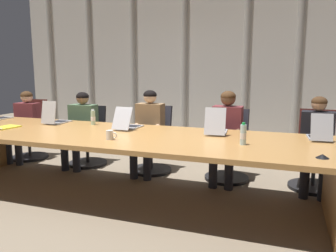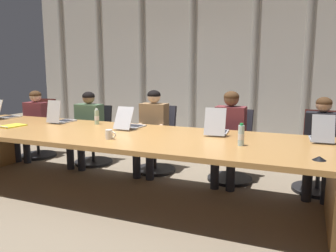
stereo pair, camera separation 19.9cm
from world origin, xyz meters
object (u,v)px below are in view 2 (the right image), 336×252
at_px(office_chair_left_end, 39,135).
at_px(water_bottle_secondary, 97,117).
at_px(laptop_left_mid, 61,118).
at_px(laptop_right_end, 321,136).
at_px(laptop_center, 130,124).
at_px(office_chair_left_mid, 95,141).
at_px(person_right_end, 321,141).
at_px(spiral_notepad, 12,126).
at_px(laptop_left_end, 5,115).
at_px(person_center, 152,127).
at_px(person_left_mid, 86,124).
at_px(office_chair_right_mid, 232,154).
at_px(conference_mic_left_side, 319,158).
at_px(person_right_mid, 229,131).
at_px(laptop_right_mid, 217,129).
at_px(person_left_end, 33,120).
at_px(office_chair_right_end, 319,161).
at_px(coffee_mug_near, 109,134).
at_px(office_chair_center, 157,146).
at_px(water_bottle_primary, 241,136).

xyz_separation_m(office_chair_left_end, water_bottle_secondary, (1.65, -0.66, 0.48)).
distance_m(laptop_left_mid, laptop_right_end, 3.32).
relative_size(laptop_center, office_chair_left_mid, 0.49).
distance_m(person_right_end, spiral_notepad, 3.86).
distance_m(laptop_left_end, laptop_right_end, 4.39).
height_order(laptop_center, person_center, person_center).
relative_size(laptop_right_end, person_left_mid, 0.34).
height_order(water_bottle_secondary, spiral_notepad, water_bottle_secondary).
height_order(office_chair_left_mid, office_chair_right_mid, office_chair_right_mid).
xyz_separation_m(conference_mic_left_side, spiral_notepad, (-3.65, 0.27, -0.01)).
height_order(person_right_end, water_bottle_secondary, person_right_end).
bearing_deg(person_right_mid, laptop_left_mid, -75.63).
bearing_deg(office_chair_left_end, person_right_end, 79.23).
bearing_deg(laptop_left_mid, person_right_end, -78.96).
xyz_separation_m(laptop_left_end, laptop_left_mid, (1.07, -0.02, 0.00)).
bearing_deg(spiral_notepad, laptop_right_end, 16.08).
distance_m(laptop_right_end, person_left_mid, 3.36).
bearing_deg(person_center, laptop_right_mid, 61.37).
relative_size(laptop_center, conference_mic_left_side, 4.12).
distance_m(office_chair_right_mid, person_left_end, 3.34).
bearing_deg(laptop_left_end, water_bottle_secondary, -80.61).
distance_m(person_left_end, conference_mic_left_side, 4.55).
distance_m(office_chair_right_end, spiral_notepad, 3.93).
relative_size(coffee_mug_near, conference_mic_left_side, 1.13).
xyz_separation_m(office_chair_center, person_left_end, (-2.20, -0.16, 0.29)).
bearing_deg(water_bottle_primary, laptop_left_mid, 169.31).
bearing_deg(conference_mic_left_side, water_bottle_primary, 157.07).
distance_m(office_chair_right_mid, person_left_mid, 2.28).
bearing_deg(person_center, office_chair_right_mid, 96.46).
relative_size(office_chair_left_end, office_chair_right_mid, 1.03).
distance_m(laptop_left_end, coffee_mug_near, 2.43).
distance_m(laptop_right_end, coffee_mug_near, 2.21).
distance_m(person_left_mid, conference_mic_left_side, 3.55).
height_order(person_center, coffee_mug_near, person_center).
relative_size(laptop_right_mid, person_right_mid, 0.38).
relative_size(person_left_end, water_bottle_secondary, 5.34).
bearing_deg(spiral_notepad, office_chair_center, 47.02).
distance_m(office_chair_left_mid, coffee_mug_near, 1.93).
bearing_deg(coffee_mug_near, laptop_left_mid, 150.20).
bearing_deg(person_center, person_right_end, 88.44).
bearing_deg(laptop_left_mid, water_bottle_secondary, -81.41).
xyz_separation_m(laptop_left_mid, person_right_end, (3.34, 0.56, -0.16)).
relative_size(office_chair_left_end, person_right_end, 0.84).
bearing_deg(office_chair_right_end, person_right_end, 2.84).
relative_size(office_chair_right_mid, coffee_mug_near, 7.68).
relative_size(office_chair_center, person_left_mid, 0.84).
bearing_deg(laptop_left_end, office_chair_left_mid, -50.14).
distance_m(person_right_end, water_bottle_secondary, 2.84).
bearing_deg(coffee_mug_near, laptop_right_mid, 36.22).
distance_m(laptop_right_mid, water_bottle_primary, 0.62).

